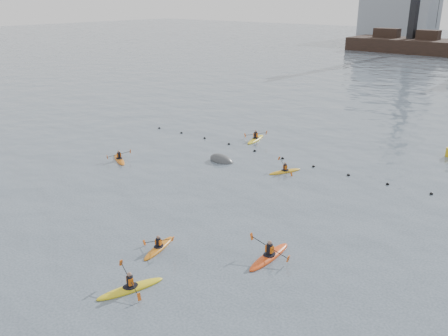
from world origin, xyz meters
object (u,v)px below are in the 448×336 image
Objects in this scene: kayaker_2 at (119,159)px; kayaker_3 at (285,171)px; mooring_buoy at (222,161)px; kayaker_0 at (159,247)px; kayaker_5 at (256,139)px; kayaker_4 at (269,256)px; kayaker_1 at (130,288)px.

kayaker_2 is 1.05× the size of kayaker_3.
kayaker_2 reaches higher than mooring_buoy.
kayaker_0 is 21.48m from kayaker_5.
mooring_buoy is (1.46, -6.75, -0.10)m from kayaker_5.
kayaker_0 is at bearing 28.84° from kayaker_4.
kayaker_4 reaches higher than mooring_buoy.
kayaker_5 is 1.56× the size of mooring_buoy.
kayaker_2 is at bearing -16.93° from kayaker_4.
kayaker_4 is at bearing 80.69° from kayaker_1.
kayaker_2 is 13.04m from kayaker_5.
kayaker_0 is at bearing -80.66° from kayaker_5.
kayaker_3 is (-1.13, 14.34, 0.00)m from kayaker_0.
kayaker_2 is at bearing -142.69° from mooring_buoy.
mooring_buoy is (-8.26, 16.63, -0.10)m from kayaker_1.
kayaker_3 is (-2.89, 17.78, -0.01)m from kayaker_1.
kayaker_4 reaches higher than kayaker_2.
kayaker_1 is 0.93× the size of kayaker_4.
kayaker_1 is (1.76, -3.43, 0.01)m from kayaker_0.
kayaker_2 is (-15.04, 11.47, -0.01)m from kayaker_1.
kayaker_2 is at bearing 133.17° from kayaker_0.
kayaker_4 is at bearing 14.86° from kayaker_0.
kayaker_5 is at bearing 102.22° from mooring_buoy.
kayaker_4 is (6.25, -11.33, 0.02)m from kayaker_3.
kayaker_2 is 19.06m from kayaker_4.
kayaker_4 is at bearing -64.73° from kayaker_5.
kayaker_0 is 1.29× the size of mooring_buoy.
kayaker_2 is 0.85× the size of kayaker_5.
kayaker_4 reaches higher than kayaker_0.
kayaker_3 reaches higher than mooring_buoy.
kayaker_4 is at bearing -36.26° from kayaker_3.
kayaker_5 reaches higher than kayaker_2.
kayaker_3 is 1.26× the size of mooring_buoy.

